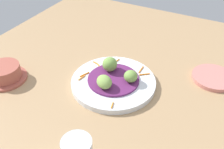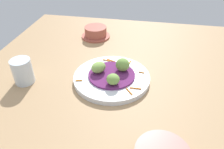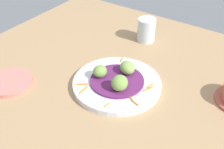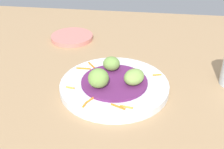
{
  "view_description": "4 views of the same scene",
  "coord_description": "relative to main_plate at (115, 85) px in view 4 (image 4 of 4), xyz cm",
  "views": [
    {
      "loc": [
        28.02,
        -59.57,
        53.35
      ],
      "look_at": [
        -0.39,
        -5.35,
        5.93
      ],
      "focal_mm": 41.24,
      "sensor_mm": 36.0,
      "label": 1
    },
    {
      "loc": [
        58.98,
        5.92,
        47.2
      ],
      "look_at": [
        1.06,
        -4.84,
        5.03
      ],
      "focal_mm": 35.0,
      "sensor_mm": 36.0,
      "label": 2
    },
    {
      "loc": [
        -35.51,
        49.08,
        54.95
      ],
      "look_at": [
        1.27,
        -4.45,
        6.21
      ],
      "focal_mm": 45.33,
      "sensor_mm": 36.0,
      "label": 3
    },
    {
      "loc": [
        -59.9,
        -12.58,
        42.88
      ],
      "look_at": [
        -0.87,
        -4.71,
        6.65
      ],
      "focal_mm": 48.54,
      "sensor_mm": 36.0,
      "label": 4
    }
  ],
  "objects": [
    {
      "name": "main_plate",
      "position": [
        0.0,
        0.0,
        0.0
      ],
      "size": [
        25.98,
        25.98,
        1.77
      ],
      "primitive_type": "cylinder",
      "color": "silver",
      "rests_on": "table_surface"
    },
    {
      "name": "guac_scoop_center",
      "position": [
        4.56,
        1.38,
        3.28
      ],
      "size": [
        4.31,
        4.45,
        3.46
      ],
      "primitive_type": "ellipsoid",
      "rotation": [
        0.0,
        0.0,
        3.08
      ],
      "color": "#759E47",
      "rests_on": "cabbage_bed"
    },
    {
      "name": "table_surface",
      "position": [
        -0.5,
        5.16,
        -1.88
      ],
      "size": [
        110.0,
        110.0,
        2.0
      ],
      "primitive_type": "cube",
      "color": "tan",
      "rests_on": "ground"
    },
    {
      "name": "side_plate_small",
      "position": [
        26.38,
        17.14,
        -0.24
      ],
      "size": [
        13.36,
        13.36,
        1.29
      ],
      "primitive_type": "cylinder",
      "color": "tan",
      "rests_on": "table_surface"
    },
    {
      "name": "guac_scoop_left",
      "position": [
        -1.08,
        -4.64,
        3.34
      ],
      "size": [
        6.77,
        6.51,
        3.58
      ],
      "primitive_type": "ellipsoid",
      "rotation": [
        0.0,
        0.0,
        2.53
      ],
      "color": "#84A851",
      "rests_on": "cabbage_bed"
    },
    {
      "name": "cabbage_bed",
      "position": [
        0.0,
        0.0,
        1.22
      ],
      "size": [
        15.79,
        15.79,
        0.67
      ],
      "primitive_type": "cylinder",
      "color": "#60235B",
      "rests_on": "main_plate"
    },
    {
      "name": "guac_scoop_right",
      "position": [
        -3.47,
        3.26,
        3.82
      ],
      "size": [
        4.73,
        4.89,
        4.55
      ],
      "primitive_type": "ellipsoid",
      "rotation": [
        0.0,
        0.0,
        1.6
      ],
      "color": "#759E47",
      "rests_on": "cabbage_bed"
    },
    {
      "name": "carrot_garnish",
      "position": [
        -2.62,
        2.59,
        1.08
      ],
      "size": [
        19.29,
        22.07,
        0.4
      ],
      "color": "orange",
      "rests_on": "main_plate"
    }
  ]
}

